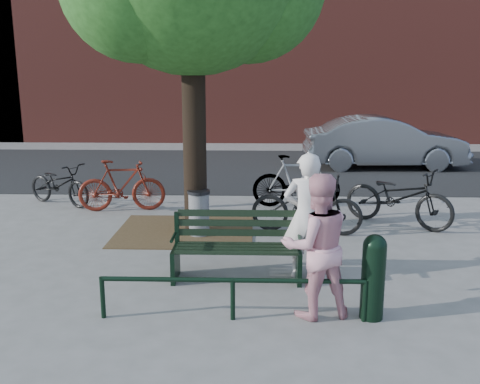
{
  "coord_description": "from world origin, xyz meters",
  "views": [
    {
      "loc": [
        0.26,
        -6.87,
        2.8
      ],
      "look_at": [
        0.02,
        1.0,
        1.0
      ],
      "focal_mm": 40.0,
      "sensor_mm": 36.0,
      "label": 1
    }
  ],
  "objects_px": {
    "person_right": "(316,246)",
    "bollard": "(373,274)",
    "person_left": "(307,216)",
    "parked_car": "(384,142)",
    "bicycle_c": "(306,205)",
    "litter_bin": "(199,213)",
    "park_bench": "(237,244)"
  },
  "relations": [
    {
      "from": "person_right",
      "to": "bollard",
      "type": "xyz_separation_m",
      "value": [
        0.65,
        -0.06,
        -0.31
      ]
    },
    {
      "from": "person_left",
      "to": "parked_car",
      "type": "xyz_separation_m",
      "value": [
        3.03,
        8.57,
        -0.11
      ]
    },
    {
      "from": "bollard",
      "to": "parked_car",
      "type": "bearing_deg",
      "value": 76.4
    },
    {
      "from": "bicycle_c",
      "to": "person_left",
      "type": "bearing_deg",
      "value": -174.13
    },
    {
      "from": "person_left",
      "to": "litter_bin",
      "type": "distance_m",
      "value": 2.54
    },
    {
      "from": "park_bench",
      "to": "bicycle_c",
      "type": "distance_m",
      "value": 2.41
    },
    {
      "from": "person_left",
      "to": "litter_bin",
      "type": "height_order",
      "value": "person_left"
    },
    {
      "from": "person_right",
      "to": "bollard",
      "type": "height_order",
      "value": "person_right"
    },
    {
      "from": "person_left",
      "to": "bollard",
      "type": "distance_m",
      "value": 1.45
    },
    {
      "from": "bollard",
      "to": "litter_bin",
      "type": "relative_size",
      "value": 1.26
    },
    {
      "from": "person_right",
      "to": "bicycle_c",
      "type": "distance_m",
      "value": 3.27
    },
    {
      "from": "bollard",
      "to": "bicycle_c",
      "type": "xyz_separation_m",
      "value": [
        -0.46,
        3.31,
        -0.03
      ]
    },
    {
      "from": "park_bench",
      "to": "bollard",
      "type": "bearing_deg",
      "value": -36.56
    },
    {
      "from": "park_bench",
      "to": "parked_car",
      "type": "relative_size",
      "value": 0.38
    },
    {
      "from": "litter_bin",
      "to": "parked_car",
      "type": "bearing_deg",
      "value": 55.04
    },
    {
      "from": "park_bench",
      "to": "person_left",
      "type": "distance_m",
      "value": 1.03
    },
    {
      "from": "park_bench",
      "to": "person_right",
      "type": "bearing_deg",
      "value": -49.92
    },
    {
      "from": "parked_car",
      "to": "litter_bin",
      "type": "bearing_deg",
      "value": 143.46
    },
    {
      "from": "bicycle_c",
      "to": "bollard",
      "type": "bearing_deg",
      "value": -160.92
    },
    {
      "from": "person_left",
      "to": "bicycle_c",
      "type": "bearing_deg",
      "value": -90.08
    },
    {
      "from": "bollard",
      "to": "bicycle_c",
      "type": "distance_m",
      "value": 3.34
    },
    {
      "from": "person_right",
      "to": "bicycle_c",
      "type": "height_order",
      "value": "person_right"
    },
    {
      "from": "bollard",
      "to": "bicycle_c",
      "type": "bearing_deg",
      "value": 97.93
    },
    {
      "from": "person_right",
      "to": "bollard",
      "type": "distance_m",
      "value": 0.72
    },
    {
      "from": "litter_bin",
      "to": "parked_car",
      "type": "relative_size",
      "value": 0.17
    },
    {
      "from": "litter_bin",
      "to": "bicycle_c",
      "type": "relative_size",
      "value": 0.41
    },
    {
      "from": "person_left",
      "to": "person_right",
      "type": "bearing_deg",
      "value": 95.2
    },
    {
      "from": "litter_bin",
      "to": "park_bench",
      "type": "bearing_deg",
      "value": -69.39
    },
    {
      "from": "person_right",
      "to": "person_left",
      "type": "bearing_deg",
      "value": -102.44
    },
    {
      "from": "person_right",
      "to": "litter_bin",
      "type": "relative_size",
      "value": 2.12
    },
    {
      "from": "park_bench",
      "to": "person_left",
      "type": "relative_size",
      "value": 1.0
    },
    {
      "from": "litter_bin",
      "to": "bicycle_c",
      "type": "xyz_separation_m",
      "value": [
        1.86,
        0.2,
        0.11
      ]
    }
  ]
}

